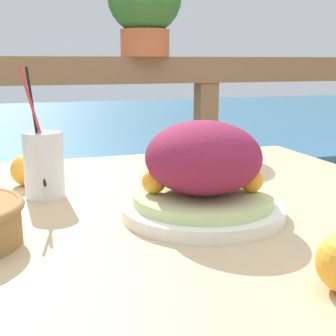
# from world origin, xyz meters

# --- Properties ---
(patio_table) EXTENTS (1.06, 0.91, 0.71)m
(patio_table) POSITION_xyz_m (0.00, 0.00, 0.62)
(patio_table) COLOR tan
(patio_table) RESTS_ON ground_plane
(railing_fence) EXTENTS (2.80, 0.08, 0.98)m
(railing_fence) POSITION_xyz_m (0.00, 0.83, 0.71)
(railing_fence) COLOR brown
(railing_fence) RESTS_ON ground_plane
(sea_backdrop) EXTENTS (12.00, 4.00, 0.46)m
(sea_backdrop) POSITION_xyz_m (0.00, 3.33, 0.23)
(sea_backdrop) COLOR teal
(sea_backdrop) RESTS_ON ground_plane
(salad_plate) EXTENTS (0.27, 0.27, 0.16)m
(salad_plate) POSITION_xyz_m (0.07, -0.08, 0.78)
(salad_plate) COLOR white
(salad_plate) RESTS_ON patio_table
(drink_glass) EXTENTS (0.07, 0.08, 0.24)m
(drink_glass) POSITION_xyz_m (-0.17, 0.11, 0.78)
(drink_glass) COLOR silver
(drink_glass) RESTS_ON patio_table
(potted_plant) EXTENTS (0.25, 0.25, 0.32)m
(potted_plant) POSITION_xyz_m (0.23, 0.83, 1.15)
(potted_plant) COLOR #B75B38
(potted_plant) RESTS_ON railing_fence
(orange_near_basket) EXTENTS (0.06, 0.06, 0.06)m
(orange_near_basket) POSITION_xyz_m (-0.20, 0.21, 0.75)
(orange_near_basket) COLOR #F9A328
(orange_near_basket) RESTS_ON patio_table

